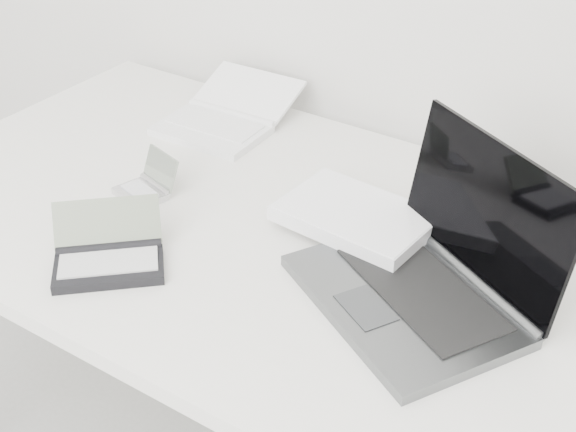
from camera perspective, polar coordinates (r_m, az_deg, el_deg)
The scene contains 5 objects.
desk at distance 1.37m, azimuth 1.98°, elevation -3.35°, with size 1.60×0.80×0.73m.
laptop_large at distance 1.26m, azimuth 8.17°, elevation -2.68°, with size 0.51×0.41×0.23m.
netbook_open_white at distance 1.70m, azimuth -4.68°, elevation 6.90°, with size 0.23×0.29×0.07m.
pda_silver at distance 1.48m, azimuth -10.01°, elevation 2.06°, with size 0.11×0.12×0.07m.
palmtop_charcoal at distance 1.30m, azimuth -12.64°, elevation -2.81°, with size 0.22×0.22×0.08m.
Camera 1 is at (0.57, 0.61, 1.50)m, focal length 50.00 mm.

